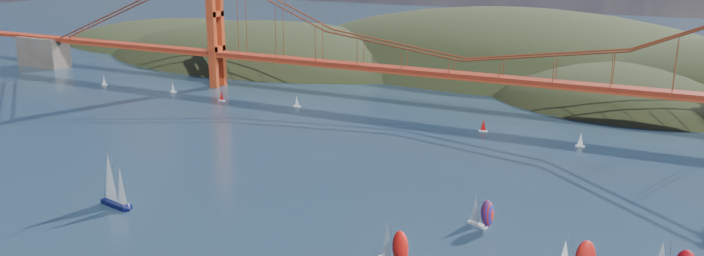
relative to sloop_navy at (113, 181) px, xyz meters
name	(u,v)px	position (x,y,z in m)	size (l,w,h in m)	color
headlands	(608,105)	(95.80, 232.88, -19.40)	(725.00, 225.00, 96.00)	black
bridge	(461,33)	(49.11, 134.60, 25.29)	(552.00, 12.00, 55.00)	maroon
sloop_navy	(113,181)	(0.00, 0.00, 0.00)	(10.52, 6.61, 15.73)	#070B32
racer_0	(393,245)	(78.37, 2.04, -2.36)	(8.65, 6.20, 9.70)	silver
racer_rwb	(481,211)	(89.46, 29.89, -2.92)	(7.57, 5.45, 8.51)	white
distant_boat_0	(104,80)	(-119.61, 112.03, -4.54)	(3.00, 2.00, 4.70)	silver
distant_boat_1	(173,87)	(-79.40, 114.35, -4.54)	(3.00, 2.00, 4.70)	silver
distant_boat_2	(222,96)	(-48.89, 110.19, -4.54)	(3.00, 2.00, 4.70)	silver
distant_boat_3	(297,101)	(-14.32, 115.65, -4.54)	(3.00, 2.00, 4.70)	silver
distant_boat_8	(581,140)	(100.36, 109.94, -4.54)	(3.00, 2.00, 4.70)	silver
distant_boat_9	(483,125)	(65.83, 113.48, -4.54)	(3.00, 2.00, 4.70)	silver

